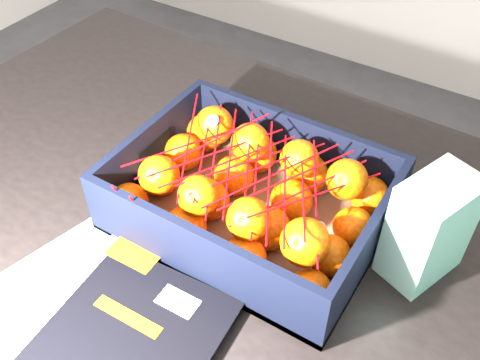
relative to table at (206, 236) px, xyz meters
The scene contains 7 objects.
ground 0.71m from the table, behind, with size 3.50×3.50×0.00m, color #323234.
table is the anchor object (origin of this frame).
magazine_stack 0.31m from the table, 85.92° to the right, with size 0.37×0.33×0.02m.
produce_crate 0.16m from the table, ahead, with size 0.38×0.29×0.11m.
clementine_heap 0.18m from the table, ahead, with size 0.36×0.27×0.11m.
mesh_net 0.23m from the table, ahead, with size 0.32×0.26×0.09m.
retail_carton 0.39m from the table, ahead, with size 0.07×0.11×0.16m, color white.
Camera 1 is at (0.66, -0.46, 1.38)m, focal length 40.83 mm.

